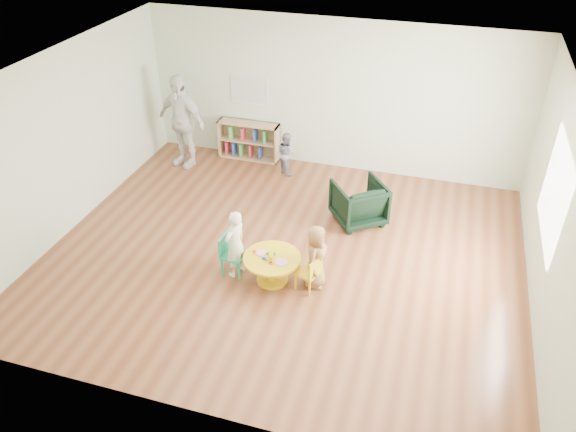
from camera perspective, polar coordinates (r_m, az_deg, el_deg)
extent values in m
plane|color=brown|center=(8.53, -0.35, -3.88)|extent=(7.00, 7.00, 0.00)
cube|color=white|center=(7.21, -0.43, 13.80)|extent=(7.00, 6.00, 0.10)
cube|color=#B5C4A7|center=(10.41, 4.59, 12.03)|extent=(7.00, 0.10, 2.80)
cube|color=#B5C4A7|center=(5.51, -9.76, -10.28)|extent=(7.00, 0.10, 2.80)
cube|color=#B5C4A7|center=(9.31, -21.61, 7.08)|extent=(0.10, 6.00, 2.80)
cube|color=#B5C4A7|center=(7.65, 25.55, 0.28)|extent=(0.10, 6.00, 2.80)
cube|color=white|center=(7.85, 25.40, 2.06)|extent=(0.02, 1.60, 1.30)
cylinder|color=gold|center=(7.94, -1.61, -5.49)|extent=(0.14, 0.14, 0.37)
cylinder|color=gold|center=(8.04, -1.59, -6.42)|extent=(0.45, 0.45, 0.04)
cylinder|color=gold|center=(7.81, -1.63, -4.32)|extent=(0.81, 0.81, 0.04)
cylinder|color=pink|center=(7.88, -2.79, -3.75)|extent=(0.15, 0.15, 0.02)
cylinder|color=pink|center=(7.70, -0.65, -4.70)|extent=(0.17, 0.17, 0.02)
cylinder|color=gold|center=(7.78, -1.81, -4.14)|extent=(0.09, 0.13, 0.04)
cylinder|color=#167E31|center=(7.73, -2.23, -4.43)|extent=(0.04, 0.05, 0.02)
cylinder|color=#167E31|center=(7.83, -1.39, -3.86)|extent=(0.04, 0.05, 0.02)
cube|color=red|center=(7.69, -1.80, -4.77)|extent=(0.07, 0.07, 0.02)
cube|color=orange|center=(7.68, -1.68, -4.83)|extent=(0.05, 0.06, 0.02)
cube|color=#1A2BC8|center=(7.78, -2.48, -4.30)|extent=(0.05, 0.05, 0.02)
cube|color=#167E31|center=(7.86, -2.02, -3.82)|extent=(0.07, 0.07, 0.02)
cube|color=red|center=(7.91, -3.39, -3.61)|extent=(0.07, 0.07, 0.02)
cube|color=#1C9F6A|center=(8.05, -5.53, -3.95)|extent=(0.34, 0.34, 0.04)
cube|color=#1C9F6A|center=(8.01, -6.50, -2.80)|extent=(0.05, 0.33, 0.28)
cylinder|color=#1C9F6A|center=(8.29, -5.91, -4.14)|extent=(0.04, 0.04, 0.28)
cylinder|color=#1C9F6A|center=(8.11, -6.69, -5.19)|extent=(0.04, 0.04, 0.28)
cylinder|color=#1C9F6A|center=(8.20, -4.26, -4.53)|extent=(0.04, 0.04, 0.28)
cylinder|color=#1C9F6A|center=(8.01, -5.01, -5.60)|extent=(0.04, 0.04, 0.28)
cube|color=gold|center=(7.75, 2.00, -5.77)|extent=(0.38, 0.38, 0.04)
cube|color=gold|center=(7.61, 2.79, -5.28)|extent=(0.13, 0.28, 0.25)
cylinder|color=gold|center=(7.72, 2.18, -7.37)|extent=(0.03, 0.03, 0.25)
cylinder|color=gold|center=(7.87, 3.17, -6.49)|extent=(0.03, 0.03, 0.25)
cylinder|color=gold|center=(7.83, 0.78, -6.70)|extent=(0.03, 0.03, 0.25)
cylinder|color=gold|center=(7.97, 1.78, -5.84)|extent=(0.03, 0.03, 0.25)
cube|color=#9E7D57|center=(11.29, -6.81, 7.99)|extent=(0.03, 0.30, 0.75)
cube|color=#9E7D57|center=(10.91, -1.09, 7.28)|extent=(0.03, 0.30, 0.75)
cube|color=#9E7D57|center=(11.24, -3.93, 6.00)|extent=(1.20, 0.30, 0.03)
cube|color=#9E7D57|center=(10.93, -4.07, 9.35)|extent=(1.20, 0.30, 0.03)
cube|color=#9E7D57|center=(11.08, -4.00, 7.65)|extent=(1.14, 0.28, 0.03)
cube|color=#9E7D57|center=(11.20, -3.75, 7.95)|extent=(1.20, 0.02, 0.75)
cube|color=#C4343E|center=(11.31, -6.15, 6.98)|extent=(0.04, 0.18, 0.26)
cube|color=#2E4CA4|center=(11.25, -5.44, 6.89)|extent=(0.04, 0.18, 0.26)
cube|color=#53B55B|center=(11.20, -4.72, 6.80)|extent=(0.04, 0.18, 0.26)
cube|color=#C4343E|center=(11.14, -3.75, 6.67)|extent=(0.04, 0.18, 0.26)
cube|color=#2E4CA4|center=(11.07, -2.78, 6.55)|extent=(0.04, 0.18, 0.26)
cube|color=#53B55B|center=(11.12, -5.78, 8.51)|extent=(0.04, 0.18, 0.26)
cube|color=#C4343E|center=(11.04, -4.56, 8.37)|extent=(0.04, 0.18, 0.26)
cube|color=#2E4CA4|center=(10.96, -3.32, 8.22)|extent=(0.04, 0.18, 0.26)
cube|color=#53B55B|center=(10.89, -2.32, 8.10)|extent=(0.04, 0.18, 0.26)
cube|color=white|center=(10.84, -3.91, 12.65)|extent=(0.74, 0.01, 0.54)
cube|color=red|center=(10.83, -3.92, 12.64)|extent=(0.70, 0.00, 0.50)
imported|color=black|center=(9.16, 7.21, 1.37)|extent=(1.06, 1.07, 0.70)
imported|color=white|center=(7.89, -5.39, -2.84)|extent=(0.37, 0.45, 1.05)
imported|color=#F4A71B|center=(7.70, 2.85, -4.16)|extent=(0.31, 0.47, 0.96)
imported|color=#191940|center=(10.50, -0.15, 6.40)|extent=(0.50, 0.49, 0.82)
imported|color=silver|center=(10.82, -10.78, 9.47)|extent=(1.13, 0.71, 1.79)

